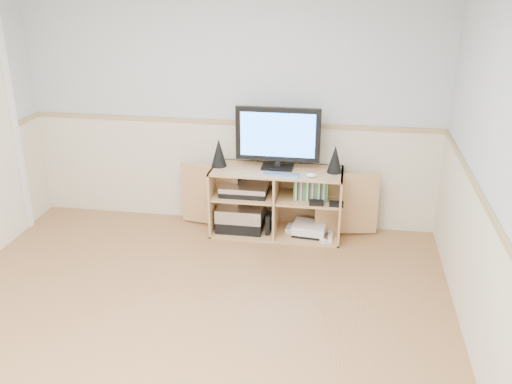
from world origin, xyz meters
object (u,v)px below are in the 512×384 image
monitor (278,136)px  keyboard (281,175)px  media_cabinet (277,199)px  game_consoles (308,229)px

monitor → keyboard: bearing=-72.3°
media_cabinet → game_consoles: media_cabinet is taller
monitor → keyboard: 0.37m
game_consoles → monitor: bearing=169.1°
media_cabinet → keyboard: size_ratio=6.05×
keyboard → game_consoles: (0.26, 0.13, -0.59)m
media_cabinet → monitor: 0.63m
media_cabinet → keyboard: 0.38m
media_cabinet → keyboard: keyboard is taller
keyboard → game_consoles: keyboard is taller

